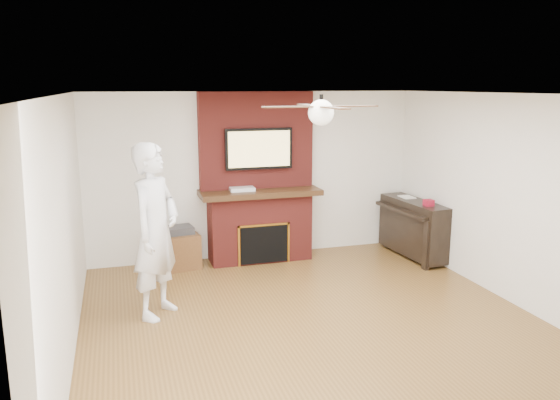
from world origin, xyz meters
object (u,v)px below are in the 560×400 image
object	(u,v)px
side_table	(179,249)
piano	(414,227)
fireplace	(258,194)
person	(156,231)

from	to	relation	value
side_table	piano	bearing A→B (deg)	-17.25
side_table	fireplace	bearing A→B (deg)	-5.34
fireplace	person	xyz separation A→B (m)	(-1.62, -1.68, -0.00)
person	piano	bearing A→B (deg)	-38.73
fireplace	piano	bearing A→B (deg)	-14.79
person	side_table	bearing A→B (deg)	21.47
fireplace	piano	xyz separation A→B (m)	(2.29, -0.60, -0.52)
person	piano	distance (m)	4.09
person	fireplace	bearing A→B (deg)	-8.12
side_table	piano	xyz separation A→B (m)	(3.49, -0.54, 0.19)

